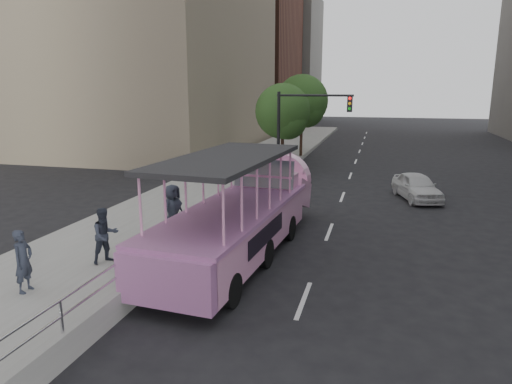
{
  "coord_description": "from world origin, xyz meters",
  "views": [
    {
      "loc": [
        2.67,
        -12.83,
        5.33
      ],
      "look_at": [
        -1.47,
        2.4,
        1.76
      ],
      "focal_mm": 32.0,
      "sensor_mm": 36.0,
      "label": 1
    }
  ],
  "objects_px": {
    "parking_sign": "(236,176)",
    "traffic_signal": "(300,123)",
    "pedestrian_near": "(23,261)",
    "street_tree_far": "(303,103)",
    "street_tree_near": "(284,114)",
    "pedestrian_far": "(173,210)",
    "car": "(417,186)",
    "pedestrian_mid": "(105,235)",
    "duck_boat": "(245,214)"
  },
  "relations": [
    {
      "from": "car",
      "to": "traffic_signal",
      "type": "height_order",
      "value": "traffic_signal"
    },
    {
      "from": "street_tree_near",
      "to": "traffic_signal",
      "type": "bearing_deg",
      "value": -65.02
    },
    {
      "from": "pedestrian_far",
      "to": "street_tree_near",
      "type": "bearing_deg",
      "value": 14.7
    },
    {
      "from": "traffic_signal",
      "to": "pedestrian_far",
      "type": "bearing_deg",
      "value": -102.23
    },
    {
      "from": "pedestrian_far",
      "to": "traffic_signal",
      "type": "bearing_deg",
      "value": 5.77
    },
    {
      "from": "pedestrian_near",
      "to": "street_tree_far",
      "type": "xyz_separation_m",
      "value": [
        2.71,
        25.89,
        3.19
      ]
    },
    {
      "from": "traffic_signal",
      "to": "car",
      "type": "bearing_deg",
      "value": -18.26
    },
    {
      "from": "traffic_signal",
      "to": "street_tree_near",
      "type": "distance_m",
      "value": 3.8
    },
    {
      "from": "parking_sign",
      "to": "street_tree_near",
      "type": "relative_size",
      "value": 0.51
    },
    {
      "from": "traffic_signal",
      "to": "street_tree_far",
      "type": "height_order",
      "value": "street_tree_far"
    },
    {
      "from": "pedestrian_near",
      "to": "pedestrian_mid",
      "type": "xyz_separation_m",
      "value": [
        0.84,
        2.31,
        0.02
      ]
    },
    {
      "from": "car",
      "to": "street_tree_far",
      "type": "relative_size",
      "value": 0.59
    },
    {
      "from": "parking_sign",
      "to": "traffic_signal",
      "type": "bearing_deg",
      "value": 80.38
    },
    {
      "from": "pedestrian_mid",
      "to": "parking_sign",
      "type": "relative_size",
      "value": 0.57
    },
    {
      "from": "pedestrian_mid",
      "to": "pedestrian_far",
      "type": "height_order",
      "value": "pedestrian_far"
    },
    {
      "from": "car",
      "to": "street_tree_far",
      "type": "xyz_separation_m",
      "value": [
        -7.66,
        11.49,
        3.65
      ]
    },
    {
      "from": "pedestrian_near",
      "to": "pedestrian_mid",
      "type": "height_order",
      "value": "pedestrian_mid"
    },
    {
      "from": "street_tree_near",
      "to": "street_tree_far",
      "type": "distance_m",
      "value": 6.02
    },
    {
      "from": "traffic_signal",
      "to": "pedestrian_mid",
      "type": "bearing_deg",
      "value": -102.99
    },
    {
      "from": "pedestrian_far",
      "to": "parking_sign",
      "type": "distance_m",
      "value": 3.87
    },
    {
      "from": "car",
      "to": "pedestrian_mid",
      "type": "xyz_separation_m",
      "value": [
        -9.53,
        -12.09,
        0.48
      ]
    },
    {
      "from": "pedestrian_near",
      "to": "pedestrian_mid",
      "type": "bearing_deg",
      "value": -24.28
    },
    {
      "from": "pedestrian_far",
      "to": "traffic_signal",
      "type": "distance_m",
      "value": 11.76
    },
    {
      "from": "pedestrian_mid",
      "to": "pedestrian_far",
      "type": "distance_m",
      "value": 2.99
    },
    {
      "from": "car",
      "to": "parking_sign",
      "type": "bearing_deg",
      "value": -160.33
    },
    {
      "from": "duck_boat",
      "to": "street_tree_near",
      "type": "relative_size",
      "value": 1.82
    },
    {
      "from": "traffic_signal",
      "to": "street_tree_far",
      "type": "xyz_separation_m",
      "value": [
        -1.4,
        9.43,
        0.81
      ]
    },
    {
      "from": "parking_sign",
      "to": "street_tree_far",
      "type": "distance_m",
      "value": 17.24
    },
    {
      "from": "car",
      "to": "pedestrian_far",
      "type": "distance_m",
      "value": 12.69
    },
    {
      "from": "pedestrian_far",
      "to": "street_tree_far",
      "type": "bearing_deg",
      "value": 15.1
    },
    {
      "from": "duck_boat",
      "to": "car",
      "type": "distance_m",
      "value": 11.11
    },
    {
      "from": "pedestrian_near",
      "to": "street_tree_near",
      "type": "bearing_deg",
      "value": -11.45
    },
    {
      "from": "pedestrian_far",
      "to": "street_tree_near",
      "type": "relative_size",
      "value": 0.32
    },
    {
      "from": "car",
      "to": "pedestrian_near",
      "type": "height_order",
      "value": "pedestrian_near"
    },
    {
      "from": "traffic_signal",
      "to": "street_tree_far",
      "type": "bearing_deg",
      "value": 98.43
    },
    {
      "from": "parking_sign",
      "to": "street_tree_far",
      "type": "relative_size",
      "value": 0.45
    },
    {
      "from": "duck_boat",
      "to": "pedestrian_far",
      "type": "xyz_separation_m",
      "value": [
        -2.62,
        0.06,
        -0.05
      ]
    },
    {
      "from": "car",
      "to": "parking_sign",
      "type": "relative_size",
      "value": 1.31
    },
    {
      "from": "pedestrian_far",
      "to": "duck_boat",
      "type": "bearing_deg",
      "value": -73.29
    },
    {
      "from": "parking_sign",
      "to": "traffic_signal",
      "type": "relative_size",
      "value": 0.56
    },
    {
      "from": "duck_boat",
      "to": "pedestrian_near",
      "type": "distance_m",
      "value": 6.68
    },
    {
      "from": "car",
      "to": "street_tree_near",
      "type": "relative_size",
      "value": 0.67
    },
    {
      "from": "parking_sign",
      "to": "traffic_signal",
      "type": "distance_m",
      "value": 7.92
    },
    {
      "from": "pedestrian_mid",
      "to": "traffic_signal",
      "type": "distance_m",
      "value": 14.72
    },
    {
      "from": "pedestrian_near",
      "to": "street_tree_near",
      "type": "height_order",
      "value": "street_tree_near"
    },
    {
      "from": "traffic_signal",
      "to": "street_tree_far",
      "type": "distance_m",
      "value": 9.57
    },
    {
      "from": "duck_boat",
      "to": "traffic_signal",
      "type": "distance_m",
      "value": 11.55
    },
    {
      "from": "pedestrian_mid",
      "to": "parking_sign",
      "type": "xyz_separation_m",
      "value": [
        1.97,
        6.52,
        0.69
      ]
    },
    {
      "from": "traffic_signal",
      "to": "pedestrian_near",
      "type": "bearing_deg",
      "value": -104.0
    },
    {
      "from": "pedestrian_mid",
      "to": "pedestrian_far",
      "type": "relative_size",
      "value": 0.91
    }
  ]
}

